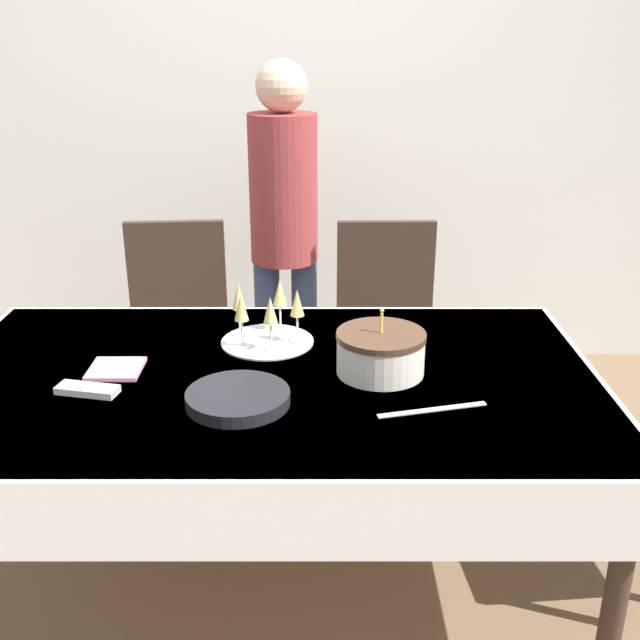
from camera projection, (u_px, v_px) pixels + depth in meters
name	position (u px, v px, depth m)	size (l,w,h in m)	color
ground_plane	(273.00, 581.00, 2.42)	(12.00, 12.00, 0.00)	brown
wall_back	(288.00, 99.00, 3.65)	(8.00, 0.05, 2.70)	silver
dining_table	(268.00, 405.00, 2.19)	(1.91, 1.11, 0.74)	white
dining_chair_far_left	(177.00, 331.00, 3.05)	(0.45, 0.45, 0.95)	#38281E
dining_chair_far_right	(385.00, 331.00, 3.05)	(0.43, 0.43, 0.95)	#38281E
birthday_cake	(379.00, 353.00, 2.14)	(0.26, 0.26, 0.20)	silver
champagne_tray	(265.00, 318.00, 2.35)	(0.29, 0.29, 0.18)	silver
plate_stack_main	(237.00, 398.00, 1.98)	(0.28, 0.28, 0.03)	black
cake_knife	(431.00, 410.00, 1.95)	(0.30, 0.09, 0.00)	silver
fork_pile	(86.00, 390.00, 2.04)	(0.18, 0.09, 0.02)	silver
napkin_pile	(115.00, 369.00, 2.17)	(0.15, 0.15, 0.01)	pink
person_standing	(283.00, 218.00, 3.09)	(0.28, 0.28, 1.57)	#3F4C72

